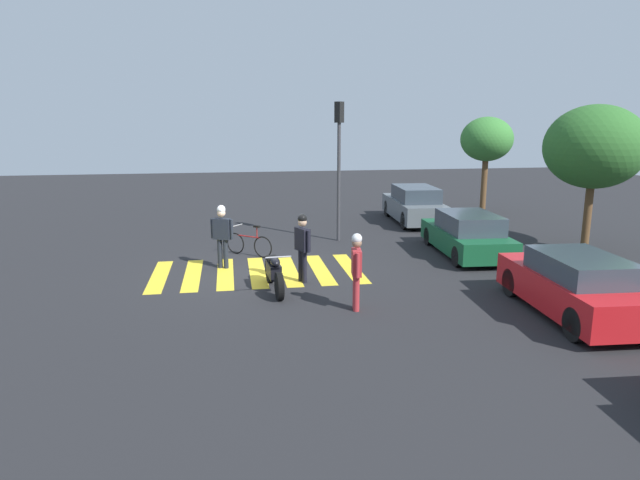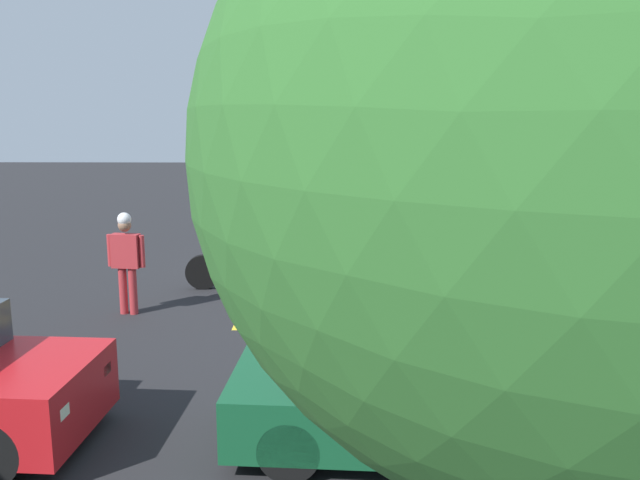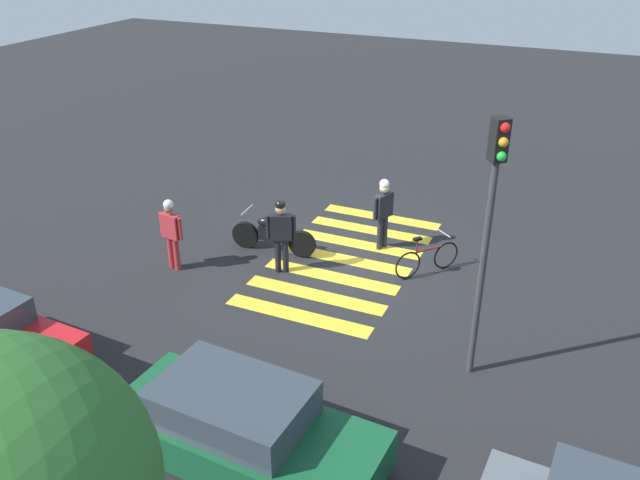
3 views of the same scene
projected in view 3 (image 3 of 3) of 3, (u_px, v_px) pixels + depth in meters
name	position (u px, v px, depth m)	size (l,w,h in m)	color
ground_plane	(345.00, 259.00, 16.01)	(60.00, 60.00, 0.00)	#232326
police_motorcycle	(274.00, 235.00, 16.17)	(2.21, 0.62, 1.06)	black
leaning_bicycle	(427.00, 259.00, 15.25)	(1.14, 1.39, 1.00)	black
officer_on_foot	(281.00, 230.00, 15.01)	(0.64, 0.38, 1.84)	black
officer_by_motorcycle	(383.00, 209.00, 16.09)	(0.38, 0.64, 1.85)	#1E232D
pedestrian_bystander	(171.00, 230.00, 15.15)	(0.67, 0.27, 1.78)	#B22D33
crosswalk_stripes	(345.00, 259.00, 16.01)	(3.28, 5.85, 0.01)	yellow
car_green_compact	(242.00, 428.00, 9.90)	(4.33, 1.98, 1.36)	black
traffic_light_pole	(490.00, 215.00, 10.71)	(0.34, 0.35, 4.82)	#38383D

